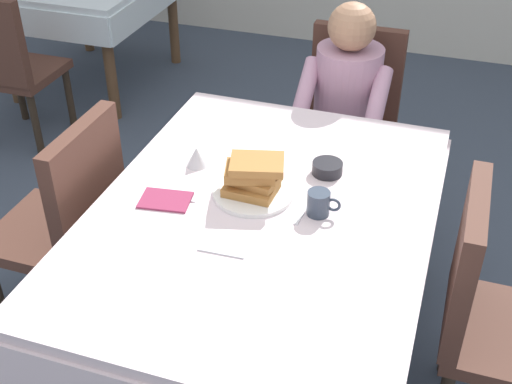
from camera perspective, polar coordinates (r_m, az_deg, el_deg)
The scene contains 16 objects.
ground_plane at distance 2.73m, azimuth 0.39°, elevation -14.15°, with size 14.00×14.00×0.00m, color #3D4756.
dining_table_main at distance 2.28m, azimuth 0.45°, elevation -3.30°, with size 1.12×1.52×0.74m.
chair_diner at distance 3.30m, azimuth 8.00°, elevation 6.68°, with size 0.44×0.45×0.93m.
diner_person at distance 3.10m, azimuth 7.61°, elevation 7.68°, with size 0.40×0.43×1.12m.
chair_right_side at distance 2.30m, azimuth 19.22°, elevation -9.23°, with size 0.45×0.44×0.93m.
chair_left_side at distance 2.65m, azimuth -15.61°, elevation -2.01°, with size 0.45×0.44×0.93m.
plate_breakfast at distance 2.30m, azimuth -0.22°, elevation -0.07°, with size 0.28×0.28×0.02m, color white.
breakfast_stack at distance 2.26m, azimuth -0.24°, elevation 1.41°, with size 0.22×0.18×0.12m.
cup_coffee at distance 2.20m, azimuth 5.41°, elevation -0.96°, with size 0.11×0.08×0.08m.
bowl_butter at distance 2.42m, azimuth 6.11°, elevation 2.05°, with size 0.11×0.11×0.04m, color black.
syrup_pitcher at distance 2.45m, azimuth -5.06°, elevation 3.03°, with size 0.08×0.08×0.07m.
fork_left_of_plate at distance 2.34m, azimuth -4.79°, elevation 0.40°, with size 0.18×0.01×0.01m, color silver.
knife_right_of_plate at distance 2.24m, azimuth 4.22°, elevation -1.33°, with size 0.20×0.01×0.01m, color silver.
spoon_near_edge at distance 2.05m, azimuth -3.00°, elevation -5.21°, with size 0.15×0.01×0.01m, color silver.
napkin_folded at distance 2.29m, azimuth -7.73°, elevation -0.69°, with size 0.17×0.12×0.01m, color #8C2D4C.
background_chair_empty at distance 4.07m, azimuth -20.57°, elevation 10.34°, with size 0.44×0.45×0.93m.
Camera 1 is at (0.56, -1.72, 2.05)m, focal length 46.90 mm.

